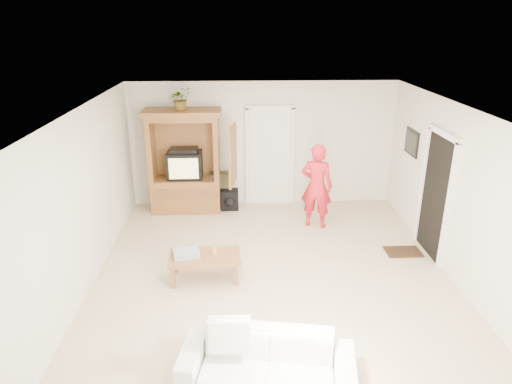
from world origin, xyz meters
TOP-DOWN VIEW (x-y plane):
  - floor at (0.00, 0.00)m, footprint 6.00×6.00m
  - ceiling at (0.00, 0.00)m, footprint 6.00×6.00m
  - wall_back at (0.00, 3.00)m, footprint 5.50×0.00m
  - wall_front at (0.00, -3.00)m, footprint 5.50×0.00m
  - wall_left at (-2.75, 0.00)m, footprint 0.00×6.00m
  - wall_right at (2.75, 0.00)m, footprint 0.00×6.00m
  - armoire at (-1.58, 2.66)m, footprint 1.82×1.14m
  - door_back at (0.15, 2.97)m, footprint 0.85×0.05m
  - doorway_right at (2.73, 0.60)m, footprint 0.05×0.90m
  - framed_picture at (2.73, 1.90)m, footprint 0.03×0.60m
  - doormat at (2.30, 0.60)m, footprint 0.60×0.40m
  - plant at (-1.60, 2.63)m, footprint 0.50×0.47m
  - man at (0.95, 1.74)m, footprint 0.69×0.57m
  - sofa at (-0.23, -2.29)m, footprint 1.99×1.04m
  - coffee_table at (-1.04, -0.11)m, footprint 1.10×0.64m
  - towel at (-1.32, -0.11)m, footprint 0.43×0.36m
  - candle at (-0.90, -0.06)m, footprint 0.08×0.08m
  - backpack_black at (-0.70, 2.58)m, footprint 0.36×0.22m
  - backpack_olive at (-0.91, 2.76)m, footprint 0.42×0.32m

SIDE VIEW (x-z plane):
  - floor at x=0.00m, z-range 0.00..0.00m
  - doormat at x=2.30m, z-range 0.00..0.02m
  - backpack_black at x=-0.70m, z-range 0.00..0.45m
  - sofa at x=-0.23m, z-range 0.00..0.55m
  - coffee_table at x=-1.04m, z-range 0.15..0.55m
  - backpack_olive at x=-0.91m, z-range 0.00..0.76m
  - towel at x=-1.32m, z-range 0.40..0.48m
  - candle at x=-0.90m, z-range 0.40..0.50m
  - man at x=0.95m, z-range 0.00..1.63m
  - armoire at x=-1.58m, z-range -0.14..1.96m
  - door_back at x=0.15m, z-range 0.00..2.04m
  - doorway_right at x=2.73m, z-range 0.00..2.04m
  - wall_back at x=0.00m, z-range -1.45..4.05m
  - wall_front at x=0.00m, z-range -1.45..4.05m
  - wall_left at x=-2.75m, z-range -1.70..4.30m
  - wall_right at x=2.75m, z-range -1.70..4.30m
  - framed_picture at x=2.73m, z-range 1.36..1.84m
  - plant at x=-1.60m, z-range 2.10..2.54m
  - ceiling at x=0.00m, z-range 2.60..2.60m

